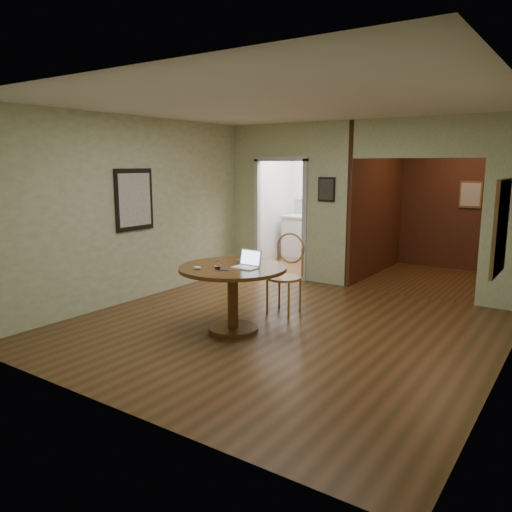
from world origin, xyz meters
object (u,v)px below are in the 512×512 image
Objects in this scene: dining_table at (233,283)px; closed_laptop at (245,262)px; chair at (287,269)px; open_laptop at (248,263)px.

closed_laptop is (0.01, 0.24, 0.22)m from dining_table.
closed_laptop reaches higher than dining_table.
closed_laptop is (-0.11, -0.81, 0.21)m from chair.
dining_table is 3.82× the size of closed_laptop.
closed_laptop is at bearing 132.61° from open_laptop.
chair reaches higher than dining_table.
dining_table is 1.06m from chair.
chair reaches higher than open_laptop.
chair reaches higher than closed_laptop.
chair is 3.76× the size of open_laptop.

